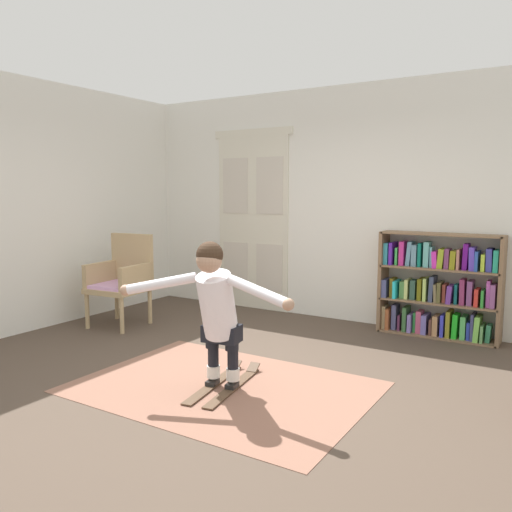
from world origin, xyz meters
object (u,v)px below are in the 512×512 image
bookshelf (438,289)px  wicker_chair (122,277)px  skis_pair (225,383)px  person_skier (216,303)px

bookshelf → wicker_chair: bearing=-156.5°
skis_pair → person_skier: 0.73m
wicker_chair → bookshelf: bearing=23.5°
bookshelf → skis_pair: bearing=-115.1°
person_skier → skis_pair: bearing=99.3°
wicker_chair → person_skier: bearing=-27.2°
bookshelf → person_skier: person_skier is taller
wicker_chair → person_skier: size_ratio=0.76×
wicker_chair → skis_pair: 2.50m
bookshelf → wicker_chair: size_ratio=1.19×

